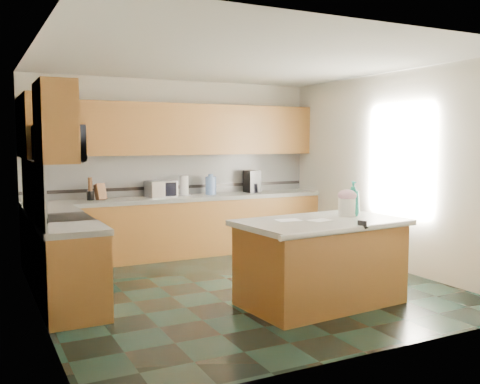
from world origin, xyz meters
TOP-DOWN VIEW (x-y plane):
  - floor at (0.00, 0.00)m, footprint 4.60×4.60m
  - ceiling at (0.00, 0.00)m, footprint 4.60×4.60m
  - wall_back at (0.00, 2.32)m, footprint 4.60×0.04m
  - wall_front at (0.00, -2.32)m, footprint 4.60×0.04m
  - wall_left at (-2.32, 0.00)m, footprint 0.04×4.60m
  - wall_right at (2.32, 0.00)m, footprint 0.04×4.60m
  - back_base_cab at (0.00, 2.00)m, footprint 4.60×0.60m
  - back_countertop at (0.00, 2.00)m, footprint 4.60×0.64m
  - back_upper_cab at (0.00, 2.13)m, footprint 4.60×0.33m
  - back_backsplash at (0.00, 2.29)m, footprint 4.60×0.02m
  - back_accent_band at (0.00, 2.28)m, footprint 4.60×0.01m
  - left_base_cab_rear at (-2.00, 1.29)m, footprint 0.60×0.82m
  - left_counter_rear at (-2.00, 1.29)m, footprint 0.64×0.82m
  - left_base_cab_front at (-2.00, -0.24)m, footprint 0.60×0.72m
  - left_counter_front at (-2.00, -0.24)m, footprint 0.64×0.72m
  - left_backsplash at (-2.29, 0.55)m, footprint 0.02×2.30m
  - left_accent_band at (-2.28, 0.55)m, footprint 0.01×2.30m
  - left_upper_cab_rear at (-2.13, 1.42)m, footprint 0.33×1.09m
  - left_upper_cab_front at (-2.13, -0.24)m, footprint 0.33×0.72m
  - range_body at (-2.00, 0.50)m, footprint 0.60×0.76m
  - range_oven_door at (-1.71, 0.50)m, footprint 0.02×0.68m
  - range_cooktop at (-2.00, 0.50)m, footprint 0.62×0.78m
  - range_handle at (-1.68, 0.50)m, footprint 0.02×0.66m
  - range_backguard at (-2.26, 0.50)m, footprint 0.06×0.76m
  - microwave at (-2.00, 0.50)m, footprint 0.50×0.73m
  - island_base at (0.46, -0.97)m, footprint 1.74×1.08m
  - island_top at (0.46, -0.97)m, footprint 1.85×1.19m
  - island_bullnose at (0.46, -1.50)m, footprint 1.77×0.20m
  - treat_jar at (0.88, -0.87)m, footprint 0.23×0.23m
  - treat_jar_lid at (0.88, -0.87)m, footprint 0.21×0.21m
  - treat_jar_knob at (0.88, -0.87)m, footprint 0.07×0.02m
  - treat_jar_knob_end_l at (0.85, -0.87)m, footprint 0.04×0.04m
  - treat_jar_knob_end_r at (0.92, -0.87)m, footprint 0.04×0.04m
  - soap_bottle_island at (0.96, -0.88)m, footprint 0.19×0.19m
  - paper_sheet_a at (0.43, -1.00)m, footprint 0.28×0.23m
  - paper_sheet_b at (0.13, -0.84)m, footprint 0.28×0.22m
  - clamp_body at (0.60, -1.48)m, footprint 0.06×0.10m
  - clamp_handle at (0.60, -1.53)m, footprint 0.01×0.06m
  - knife_block at (-1.23, 2.05)m, footprint 0.17×0.20m
  - utensil_crock at (-1.37, 2.08)m, footprint 0.11×0.11m
  - utensil_bundle at (-1.37, 2.08)m, footprint 0.06×0.06m
  - toaster_oven at (-0.32, 2.05)m, footprint 0.46×0.34m
  - toaster_oven_door at (-0.32, 1.91)m, footprint 0.38×0.01m
  - paper_towel at (0.06, 2.10)m, footprint 0.14×0.14m
  - paper_towel_base at (0.06, 2.10)m, footprint 0.20×0.20m
  - water_jug at (0.50, 2.06)m, footprint 0.17×0.17m
  - water_jug_neck at (0.50, 2.06)m, footprint 0.08×0.08m
  - coffee_maker at (1.25, 2.08)m, footprint 0.23×0.25m
  - coffee_carafe at (1.25, 2.03)m, footprint 0.15×0.15m
  - soap_bottle_back at (1.22, 2.05)m, footprint 0.16×0.16m
  - soap_back_cap at (1.22, 2.05)m, footprint 0.02×0.02m
  - window_light_proxy at (2.29, -0.20)m, footprint 0.02×1.40m

SIDE VIEW (x-z plane):
  - floor at x=0.00m, z-range 0.00..0.00m
  - range_oven_door at x=-1.71m, z-range 0.12..0.68m
  - back_base_cab at x=0.00m, z-range 0.00..0.86m
  - left_base_cab_rear at x=-2.00m, z-range 0.00..0.86m
  - left_base_cab_front at x=-2.00m, z-range 0.00..0.86m
  - island_base at x=0.46m, z-range 0.00..0.86m
  - range_body at x=-2.00m, z-range 0.00..0.88m
  - range_handle at x=-1.68m, z-range 0.77..0.79m
  - back_countertop at x=0.00m, z-range 0.86..0.92m
  - left_counter_rear at x=-2.00m, z-range 0.86..0.92m
  - left_counter_front at x=-2.00m, z-range 0.86..0.92m
  - island_top at x=0.46m, z-range 0.86..0.92m
  - island_bullnose at x=0.46m, z-range 0.86..0.92m
  - range_cooktop at x=-2.00m, z-range 0.88..0.92m
  - clamp_handle at x=0.60m, z-range 0.90..0.92m
  - paper_sheet_a at x=0.43m, z-range 0.92..0.92m
  - paper_sheet_b at x=0.13m, z-range 0.92..0.92m
  - paper_towel_base at x=0.06m, z-range 0.92..0.93m
  - clamp_body at x=0.60m, z-range 0.89..0.97m
  - utensil_crock at x=-1.37m, z-range 0.92..1.05m
  - coffee_carafe at x=1.25m, z-range 0.92..1.07m
  - range_backguard at x=-2.26m, z-range 0.93..1.11m
  - treat_jar at x=0.88m, z-range 0.92..1.12m
  - knife_block at x=-1.23m, z-range 0.91..1.16m
  - back_accent_band at x=0.00m, z-range 1.02..1.06m
  - left_accent_band at x=-2.28m, z-range 1.02..1.06m
  - toaster_oven at x=-0.32m, z-range 0.92..1.17m
  - toaster_oven_door at x=-0.32m, z-range 0.94..1.15m
  - soap_bottle_back at x=1.22m, z-range 0.92..1.18m
  - water_jug at x=0.50m, z-range 0.92..1.20m
  - paper_towel at x=0.06m, z-range 0.92..1.23m
  - coffee_maker at x=1.25m, z-range 0.92..1.28m
  - soap_bottle_island at x=0.96m, z-range 0.92..1.31m
  - utensil_bundle at x=-1.37m, z-range 1.05..1.25m
  - treat_jar_lid at x=0.88m, z-range 1.09..1.22m
  - soap_back_cap at x=1.22m, z-range 1.18..1.21m
  - treat_jar_knob at x=0.88m, z-range 1.19..1.21m
  - treat_jar_knob_end_l at x=0.85m, z-range 1.18..1.22m
  - treat_jar_knob_end_r at x=0.92m, z-range 1.18..1.22m
  - water_jug_neck at x=0.50m, z-range 1.20..1.24m
  - back_backsplash at x=0.00m, z-range 0.92..1.55m
  - left_backsplash at x=-2.29m, z-range 0.92..1.55m
  - wall_back at x=0.00m, z-range 0.00..2.70m
  - wall_front at x=0.00m, z-range 0.00..2.70m
  - wall_left at x=-2.32m, z-range 0.00..2.70m
  - wall_right at x=2.32m, z-range 0.00..2.70m
  - window_light_proxy at x=2.29m, z-range 0.95..2.05m
  - microwave at x=-2.00m, z-range 1.53..1.94m
  - back_upper_cab at x=0.00m, z-range 1.55..2.33m
  - left_upper_cab_rear at x=-2.13m, z-range 1.55..2.33m
  - left_upper_cab_front at x=-2.13m, z-range 1.55..2.33m
  - ceiling at x=0.00m, z-range 2.70..2.70m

